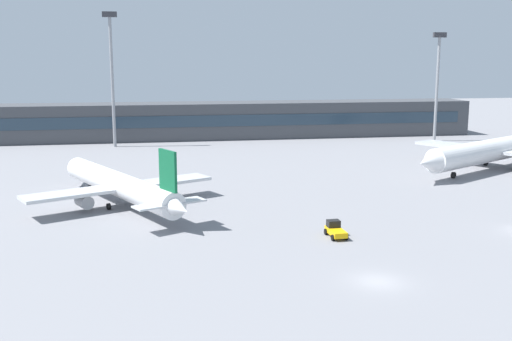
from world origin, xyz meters
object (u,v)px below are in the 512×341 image
airplane_near (118,184)px  floodlight_tower_east (437,79)px  baggage_tug_yellow (335,230)px  airplane_mid (494,150)px  floodlight_tower_west (112,71)px

airplane_near → floodlight_tower_east: floodlight_tower_east is taller
baggage_tug_yellow → floodlight_tower_east: (48.42, 73.74, 14.26)m
airplane_near → floodlight_tower_east: (73.18, 53.83, 12.21)m
airplane_near → baggage_tug_yellow: 31.83m
airplane_mid → baggage_tug_yellow: size_ratio=11.43×
airplane_mid → floodlight_tower_west: size_ratio=1.39×
airplane_mid → floodlight_tower_east: 40.21m
airplane_near → floodlight_tower_west: size_ratio=1.16×
airplane_near → baggage_tug_yellow: size_ratio=9.59×
floodlight_tower_west → floodlight_tower_east: size_ratio=1.15×
airplane_near → airplane_mid: size_ratio=0.84×
floodlight_tower_east → baggage_tug_yellow: bearing=-123.3°
baggage_tug_yellow → floodlight_tower_east: bearing=56.7°
airplane_mid → floodlight_tower_east: size_ratio=1.60×
baggage_tug_yellow → floodlight_tower_west: (-28.26, 77.31, 16.34)m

